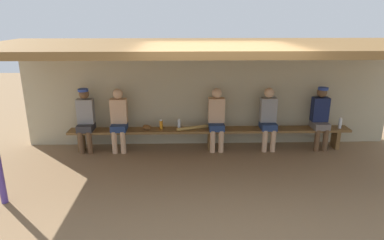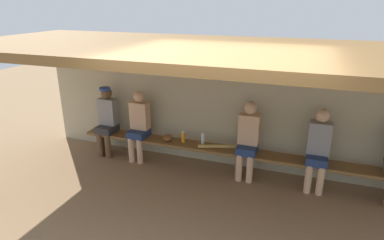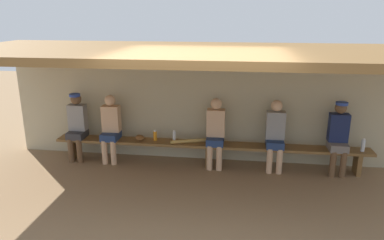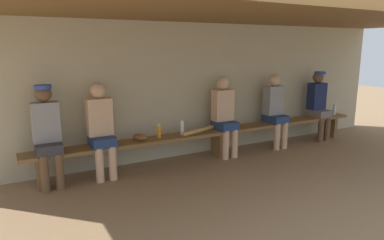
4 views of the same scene
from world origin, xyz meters
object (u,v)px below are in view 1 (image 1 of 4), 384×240
(baseball_glove_tan, at_px, (147,127))
(baseball_bat, at_px, (194,128))
(player_in_red, at_px, (320,115))
(water_bottle_clear, at_px, (161,125))
(player_in_blue, at_px, (268,116))
(water_bottle_orange, at_px, (179,124))
(player_with_sunglasses, at_px, (216,117))
(bench, at_px, (210,132))
(water_bottle_green, at_px, (340,123))
(player_leftmost, at_px, (119,118))
(player_near_post, at_px, (85,117))

(baseball_glove_tan, distance_m, baseball_bat, 1.01)
(player_in_red, height_order, baseball_bat, player_in_red)
(player_in_red, bearing_deg, water_bottle_clear, 179.56)
(player_in_blue, height_order, water_bottle_orange, player_in_blue)
(player_with_sunglasses, xyz_separation_m, player_in_blue, (1.11, 0.00, 0.00))
(player_with_sunglasses, height_order, water_bottle_clear, player_with_sunglasses)
(bench, distance_m, water_bottle_green, 2.80)
(player_leftmost, bearing_deg, water_bottle_orange, -0.12)
(water_bottle_green, xyz_separation_m, baseball_bat, (-3.13, 0.03, -0.08))
(player_in_blue, bearing_deg, baseball_glove_tan, 179.66)
(player_in_red, relative_size, player_with_sunglasses, 1.01)
(player_leftmost, distance_m, water_bottle_green, 4.72)
(water_bottle_clear, height_order, baseball_glove_tan, water_bottle_clear)
(water_bottle_orange, bearing_deg, baseball_bat, -0.07)
(baseball_glove_tan, bearing_deg, water_bottle_green, 58.22)
(bench, xyz_separation_m, player_with_sunglasses, (0.13, 0.00, 0.34))
(water_bottle_orange, relative_size, water_bottle_green, 0.96)
(bench, xyz_separation_m, water_bottle_clear, (-1.04, 0.03, 0.17))
(player_with_sunglasses, bearing_deg, baseball_bat, -179.63)
(bench, relative_size, player_in_red, 4.46)
(water_bottle_orange, distance_m, baseball_glove_tan, 0.69)
(player_with_sunglasses, bearing_deg, player_in_red, 0.01)
(player_in_red, relative_size, water_bottle_green, 5.60)
(player_in_red, xyz_separation_m, water_bottle_clear, (-3.40, 0.03, -0.19))
(player_leftmost, bearing_deg, player_in_red, 0.01)
(water_bottle_clear, xyz_separation_m, water_bottle_green, (3.84, -0.06, 0.02))
(player_near_post, relative_size, baseball_glove_tan, 5.60)
(player_in_red, relative_size, water_bottle_clear, 6.46)
(baseball_glove_tan, bearing_deg, player_leftmost, -119.58)
(water_bottle_clear, height_order, baseball_bat, water_bottle_clear)
(player_in_red, height_order, player_with_sunglasses, player_in_red)
(water_bottle_clear, bearing_deg, player_in_blue, -0.67)
(baseball_bat, bearing_deg, water_bottle_clear, 159.15)
(water_bottle_orange, relative_size, water_bottle_clear, 1.11)
(player_in_red, bearing_deg, water_bottle_orange, -179.94)
(player_leftmost, xyz_separation_m, player_in_blue, (3.17, 0.00, 0.00))
(player_leftmost, distance_m, water_bottle_clear, 0.90)
(player_leftmost, distance_m, player_with_sunglasses, 2.06)
(player_near_post, height_order, player_in_blue, player_near_post)
(player_leftmost, bearing_deg, player_near_post, 179.96)
(player_in_red, relative_size, baseball_bat, 1.72)
(baseball_bat, bearing_deg, bench, -18.45)
(player_leftmost, xyz_separation_m, player_near_post, (-0.70, 0.00, 0.02))
(bench, height_order, player_with_sunglasses, player_with_sunglasses)
(player_in_blue, bearing_deg, bench, -179.86)
(water_bottle_green, bearing_deg, player_near_post, 179.63)
(water_bottle_orange, xyz_separation_m, water_bottle_clear, (-0.38, 0.03, -0.01))
(player_leftmost, xyz_separation_m, water_bottle_orange, (1.26, -0.00, -0.16))
(water_bottle_orange, xyz_separation_m, baseball_bat, (0.32, -0.00, -0.08))
(player_near_post, height_order, player_with_sunglasses, player_near_post)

